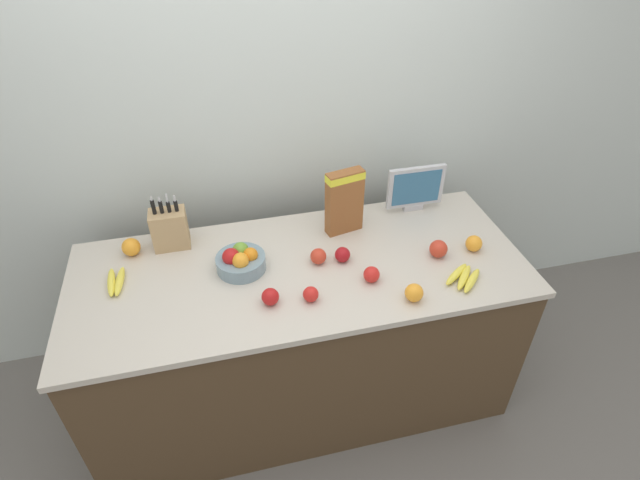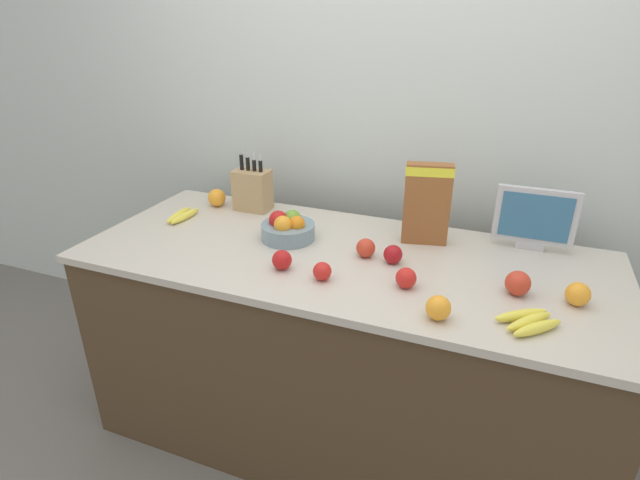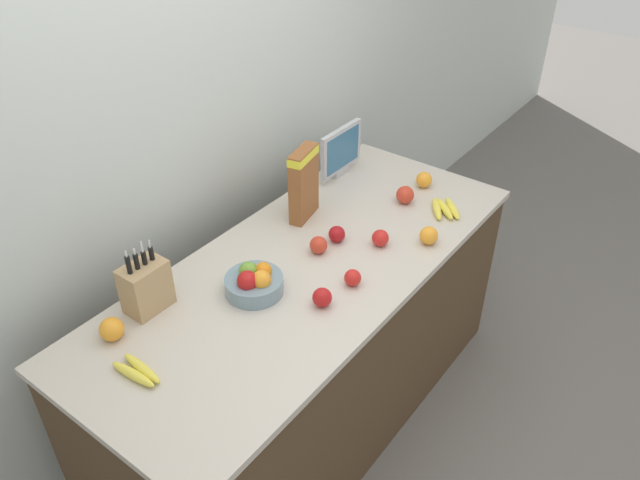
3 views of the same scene
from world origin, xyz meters
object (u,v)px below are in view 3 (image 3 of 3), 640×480
object	(u,v)px
apple_by_knife_block	(322,297)
apple_rear	(380,238)
fruit_bowl	(254,282)
small_monitor	(341,151)
apple_middle	(352,278)
apple_near_bananas	(318,245)
orange_front_left	(112,329)
cereal_box	(304,181)
banana_bunch_right	(137,371)
orange_by_cereal	(424,180)
knife_block	(146,286)
banana_bunch_left	(445,209)
orange_front_center	(429,236)
apple_leftmost	(405,195)
apple_front	(337,234)

from	to	relation	value
apple_by_knife_block	apple_rear	size ratio (longest dim) A/B	1.02
fruit_bowl	apple_by_knife_block	xyz separation A→B (m)	(0.09, -0.25, -0.01)
small_monitor	apple_middle	bearing A→B (deg)	-141.53
apple_near_bananas	orange_front_left	bearing A→B (deg)	162.35
cereal_box	apple_by_knife_block	distance (m)	0.62
banana_bunch_right	orange_by_cereal	world-z (taller)	orange_by_cereal
knife_block	orange_front_left	bearing A→B (deg)	-171.71
apple_by_knife_block	apple_middle	world-z (taller)	apple_by_knife_block
banana_bunch_left	apple_near_bananas	bearing A→B (deg)	155.55
fruit_bowl	banana_bunch_right	size ratio (longest dim) A/B	1.16
knife_block	orange_front_center	xyz separation A→B (m)	(0.97, -0.62, -0.06)
small_monitor	orange_front_center	bearing A→B (deg)	-111.95
fruit_bowl	banana_bunch_right	xyz separation A→B (m)	(-0.54, 0.02, -0.03)
knife_block	orange_by_cereal	distance (m)	1.42
cereal_box	orange_front_left	distance (m)	1.01
apple_leftmost	orange_by_cereal	distance (m)	0.18
knife_block	banana_bunch_left	size ratio (longest dim) A/B	1.40
knife_block	orange_by_cereal	size ratio (longest dim) A/B	3.69
apple_front	apple_rear	bearing A→B (deg)	-61.56
banana_bunch_right	apple_front	size ratio (longest dim) A/B	2.70
fruit_bowl	apple_by_knife_block	bearing A→B (deg)	-69.46
apple_rear	cereal_box	bearing A→B (deg)	92.18
apple_rear	orange_front_center	size ratio (longest dim) A/B	0.92
apple_by_knife_block	cereal_box	bearing A→B (deg)	44.46
banana_bunch_left	apple_by_knife_block	size ratio (longest dim) A/B	2.79
apple_leftmost	orange_front_left	distance (m)	1.41
orange_by_cereal	cereal_box	bearing A→B (deg)	151.37
apple_front	orange_by_cereal	world-z (taller)	orange_by_cereal
orange_front_left	orange_front_center	distance (m)	1.29
knife_block	apple_front	world-z (taller)	knife_block
apple_by_knife_block	apple_front	distance (m)	0.41
orange_by_cereal	apple_by_knife_block	bearing A→B (deg)	-172.64
apple_by_knife_block	apple_leftmost	world-z (taller)	apple_leftmost
apple_near_bananas	apple_middle	bearing A→B (deg)	-111.11
apple_front	apple_near_bananas	bearing A→B (deg)	171.46
fruit_bowl	banana_bunch_right	distance (m)	0.54
cereal_box	orange_front_center	distance (m)	0.58
cereal_box	fruit_bowl	xyz separation A→B (m)	(-0.53, -0.18, -0.13)
banana_bunch_left	apple_front	bearing A→B (deg)	152.33
orange_front_left	fruit_bowl	bearing A→B (deg)	-24.93
small_monitor	orange_by_cereal	distance (m)	0.42
apple_leftmost	apple_rear	size ratio (longest dim) A/B	1.16
banana_bunch_left	banana_bunch_right	distance (m)	1.51
small_monitor	banana_bunch_left	bearing A→B (deg)	-89.49
apple_front	fruit_bowl	bearing A→B (deg)	172.96
fruit_bowl	apple_leftmost	size ratio (longest dim) A/B	2.67
apple_by_knife_block	apple_middle	bearing A→B (deg)	-7.40
banana_bunch_left	apple_middle	world-z (taller)	apple_middle
banana_bunch_left	apple_near_bananas	world-z (taller)	apple_near_bananas
apple_by_knife_block	orange_front_left	xyz separation A→B (m)	(-0.57, 0.47, 0.01)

